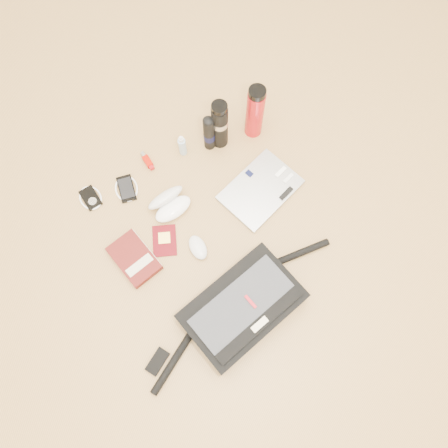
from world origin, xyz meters
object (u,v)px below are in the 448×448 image
object	(u,v)px
laptop	(261,190)
thermos_black	(220,125)
messenger_bag	(242,308)
thermos_red	(255,112)
book	(135,258)

from	to	relation	value
laptop	thermos_black	size ratio (longest dim) A/B	1.40
messenger_bag	thermos_red	world-z (taller)	thermos_red
book	thermos_red	size ratio (longest dim) A/B	0.80
thermos_black	book	bearing A→B (deg)	-147.57
messenger_bag	book	world-z (taller)	messenger_bag
thermos_red	book	bearing A→B (deg)	-154.69
messenger_bag	thermos_black	distance (m)	0.76
book	thermos_black	distance (m)	0.66
thermos_red	thermos_black	bearing A→B (deg)	175.06
messenger_bag	thermos_black	bearing A→B (deg)	56.17
messenger_bag	laptop	xyz separation A→B (m)	(0.30, 0.42, -0.05)
laptop	book	bearing A→B (deg)	164.47
messenger_bag	thermos_red	distance (m)	0.81
laptop	book	size ratio (longest dim) A/B	1.63
messenger_bag	thermos_red	bearing A→B (deg)	45.21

